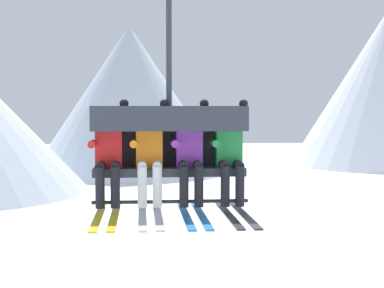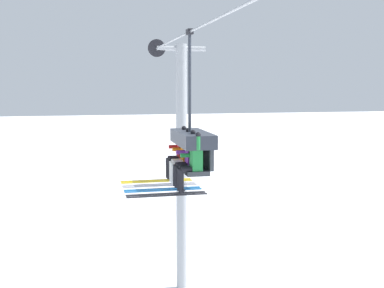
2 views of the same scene
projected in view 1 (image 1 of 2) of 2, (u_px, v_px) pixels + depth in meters
mountain_peak_central at (130, 100)px, 56.04m from camera, size 18.77×18.77×14.03m
chairlift_chair at (169, 128)px, 7.28m from camera, size 1.88×0.74×3.41m
skier_red at (109, 153)px, 7.02m from camera, size 0.48×1.70×1.34m
skier_orange at (150, 153)px, 7.06m from camera, size 0.48×1.70×1.34m
skier_purple at (190, 153)px, 7.10m from camera, size 0.48×1.70×1.34m
skier_green at (230, 153)px, 7.15m from camera, size 0.48×1.70×1.34m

